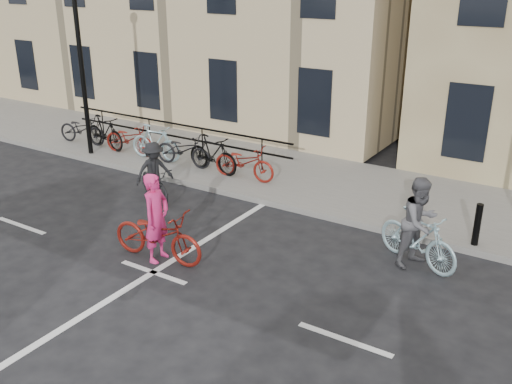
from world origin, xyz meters
The scene contains 8 objects.
ground centered at (0.00, 0.00, 0.00)m, with size 120.00×120.00×0.00m, color black.
sidewalk centered at (-4.00, 6.00, 0.07)m, with size 46.00×4.00×0.15m, color slate.
lamp_post centered at (-6.50, 4.40, 3.49)m, with size 0.36×0.36×5.28m.
bollard_east centered at (5.00, 4.25, 0.60)m, with size 0.14×0.14×0.90m, color black.
parked_bikes centered at (-4.35, 5.04, 0.64)m, with size 8.30×1.23×1.05m.
cyclist_pink centered at (-0.28, 0.48, 0.63)m, with size 2.10×0.91×1.82m.
cyclist_grey centered at (4.15, 3.06, 0.73)m, with size 1.93×1.22×1.81m.
cyclist_dark centered at (-2.50, 2.88, 0.59)m, with size 1.77×1.29×1.50m.
Camera 1 is at (6.85, -7.10, 5.46)m, focal length 40.00 mm.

